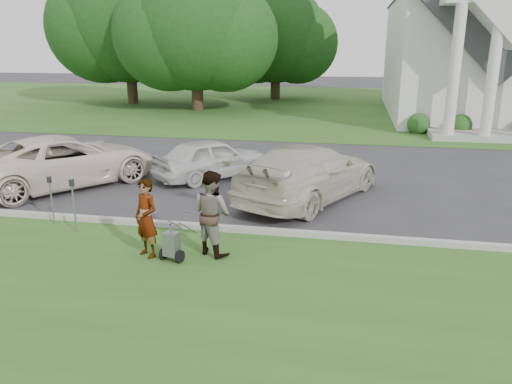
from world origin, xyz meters
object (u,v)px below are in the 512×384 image
(church, at_px, (474,15))
(person_right, at_px, (212,213))
(striping_cart, at_px, (172,245))
(car_b, at_px, (212,158))
(tree_back, at_px, (276,38))
(tree_far, at_px, (128,24))
(car_c, at_px, (309,172))
(car_a, at_px, (65,161))
(parking_meter_far, at_px, (51,194))
(parking_meter_near, at_px, (73,199))
(person_left, at_px, (146,219))
(tree_left, at_px, (195,31))

(church, height_order, person_right, church)
(striping_cart, height_order, car_b, car_b)
(person_right, bearing_deg, tree_back, -53.52)
(tree_far, height_order, car_c, tree_far)
(striping_cart, distance_m, car_b, 6.69)
(car_a, height_order, car_c, car_a)
(parking_meter_far, bearing_deg, car_b, 62.47)
(striping_cart, height_order, parking_meter_near, parking_meter_near)
(tree_far, relative_size, car_a, 2.03)
(tree_back, bearing_deg, person_left, -86.04)
(person_left, relative_size, person_right, 0.92)
(person_left, bearing_deg, car_c, 88.10)
(tree_left, distance_m, car_a, 18.97)
(tree_far, xyz_separation_m, parking_meter_near, (9.92, -25.17, -4.85))
(person_left, bearing_deg, striping_cart, 16.78)
(tree_back, height_order, parking_meter_near, tree_back)
(person_left, relative_size, car_c, 0.31)
(church, distance_m, person_left, 27.08)
(tree_back, distance_m, car_c, 27.22)
(tree_far, xyz_separation_m, car_b, (11.72, -19.69, -5.02))
(car_c, bearing_deg, tree_back, -53.48)
(person_right, bearing_deg, tree_left, -41.79)
(car_b, bearing_deg, car_a, 63.84)
(striping_cart, relative_size, person_right, 0.54)
(tree_far, xyz_separation_m, car_a, (7.44, -21.42, -4.90))
(tree_far, bearing_deg, parking_meter_far, -69.87)
(tree_left, xyz_separation_m, car_b, (5.72, -16.69, -4.43))
(car_c, bearing_deg, person_left, 83.52)
(tree_back, distance_m, person_left, 31.47)
(parking_meter_near, bearing_deg, car_b, 71.80)
(tree_far, xyz_separation_m, car_c, (15.11, -21.45, -4.90))
(striping_cart, xyz_separation_m, parking_meter_far, (-3.66, 1.53, 0.42))
(person_left, distance_m, parking_meter_far, 3.38)
(car_b, bearing_deg, striping_cart, 140.62)
(tree_far, height_order, car_a, tree_far)
(church, height_order, parking_meter_far, church)
(tree_left, height_order, parking_meter_far, tree_left)
(tree_back, relative_size, striping_cart, 9.84)
(tree_back, height_order, parking_meter_far, tree_back)
(parking_meter_far, bearing_deg, person_left, -24.27)
(tree_left, height_order, car_a, tree_left)
(parking_meter_far, height_order, car_b, car_b)
(car_a, xyz_separation_m, car_b, (4.28, 1.73, -0.12))
(person_right, height_order, car_c, person_right)
(church, xyz_separation_m, person_right, (-9.56, -23.88, -5.03))
(tree_left, relative_size, tree_far, 0.91)
(tree_left, height_order, parking_meter_near, tree_left)
(car_a, xyz_separation_m, car_c, (7.67, -0.03, -0.00))
(person_left, bearing_deg, tree_left, 135.06)
(parking_meter_near, bearing_deg, church, 60.67)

